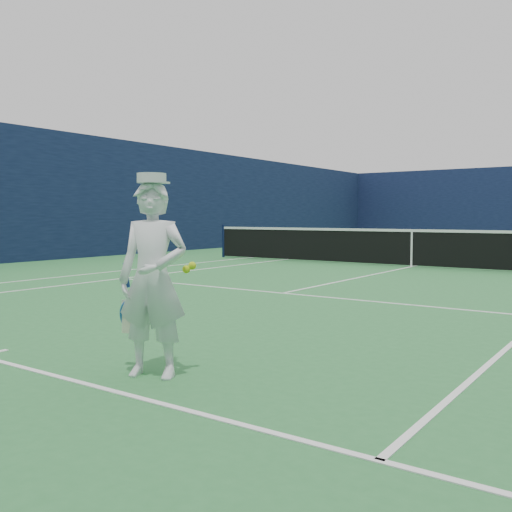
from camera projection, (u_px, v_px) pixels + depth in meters
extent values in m
plane|color=#2C7539|center=(411.00, 267.00, 15.20)|extent=(80.00, 80.00, 0.00)
cube|color=white|center=(507.00, 247.00, 24.90)|extent=(11.03, 0.06, 0.01)
cube|color=white|center=(246.00, 258.00, 18.35)|extent=(0.06, 23.83, 0.01)
cube|color=white|center=(281.00, 260.00, 17.56)|extent=(0.06, 23.77, 0.01)
cube|color=white|center=(474.00, 254.00, 20.42)|extent=(8.23, 0.06, 0.01)
cube|color=white|center=(283.00, 293.00, 9.98)|extent=(8.23, 0.06, 0.01)
cube|color=white|center=(411.00, 267.00, 15.20)|extent=(0.06, 12.80, 0.01)
cube|color=white|center=(506.00, 247.00, 24.77)|extent=(0.06, 0.30, 0.01)
cube|color=#101A3A|center=(146.00, 198.00, 20.80)|extent=(0.12, 36.12, 4.00)
cylinder|color=#141E4C|center=(223.00, 241.00, 18.83)|extent=(0.09, 0.09, 1.07)
cube|color=black|center=(412.00, 248.00, 15.16)|extent=(12.79, 0.02, 0.92)
cube|color=white|center=(412.00, 231.00, 15.13)|extent=(12.79, 0.04, 0.07)
cube|color=white|center=(412.00, 249.00, 15.17)|extent=(0.05, 0.03, 0.94)
imported|color=white|center=(153.00, 280.00, 4.76)|extent=(0.70, 0.59, 1.64)
cylinder|color=white|center=(152.00, 178.00, 4.70)|extent=(0.24, 0.24, 0.08)
cube|color=white|center=(158.00, 183.00, 4.83)|extent=(0.20, 0.16, 0.02)
cylinder|color=navy|center=(126.00, 275.00, 4.90)|extent=(0.06, 0.10, 0.22)
cube|color=#2156B2|center=(132.00, 295.00, 4.96)|extent=(0.03, 0.03, 0.14)
torus|color=#2156B2|center=(133.00, 317.00, 5.04)|extent=(0.31, 0.20, 0.29)
cube|color=beige|center=(133.00, 317.00, 5.04)|extent=(0.21, 0.08, 0.30)
sphere|color=#CDE119|center=(186.00, 269.00, 4.79)|extent=(0.07, 0.07, 0.07)
sphere|color=#CDE119|center=(192.00, 266.00, 4.80)|extent=(0.07, 0.07, 0.07)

